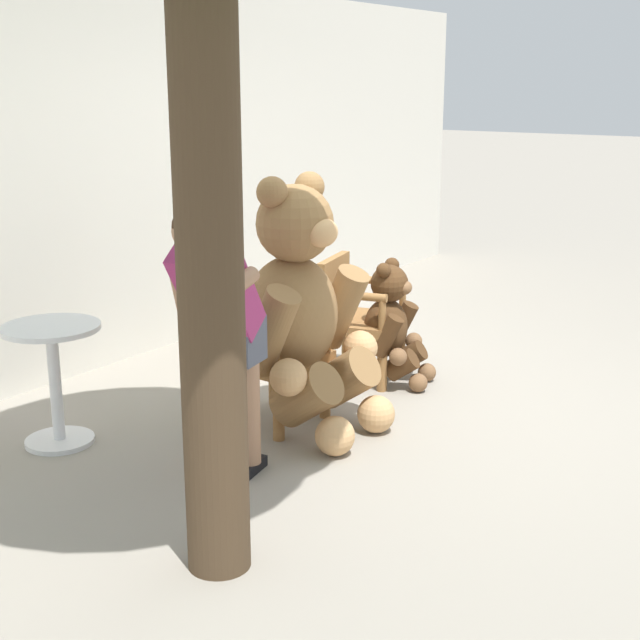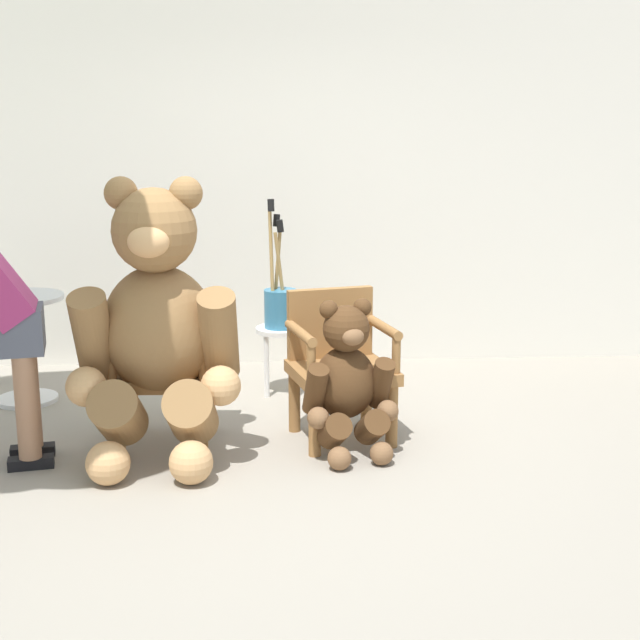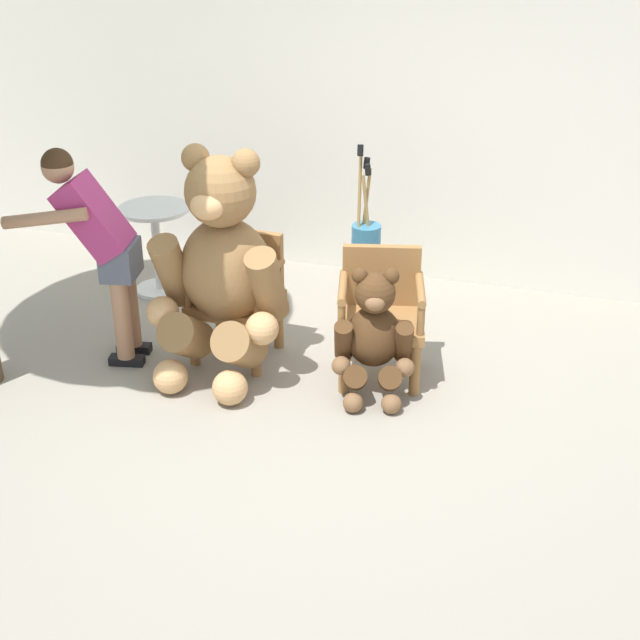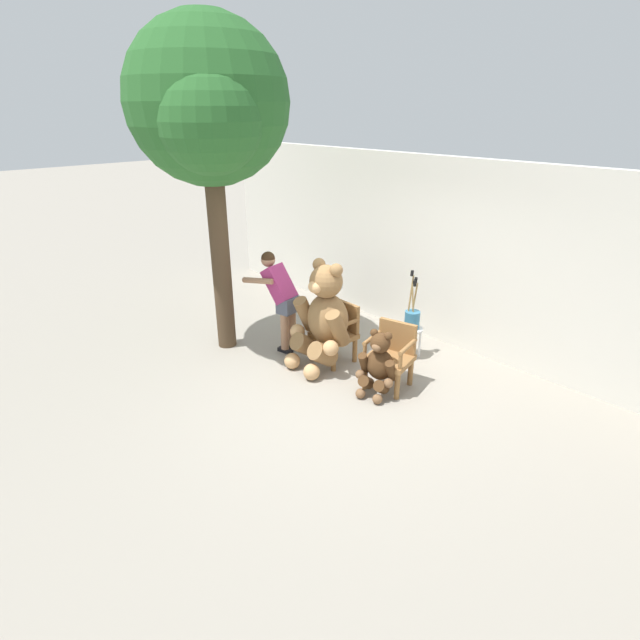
% 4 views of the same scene
% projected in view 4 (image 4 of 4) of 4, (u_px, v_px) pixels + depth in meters
% --- Properties ---
extents(ground_plane, '(60.00, 60.00, 0.00)m').
position_uv_depth(ground_plane, '(329.00, 388.00, 6.63)').
color(ground_plane, gray).
extents(back_wall, '(10.00, 0.16, 2.80)m').
position_uv_depth(back_wall, '(442.00, 252.00, 7.59)').
color(back_wall, silver).
rests_on(back_wall, ground).
extents(wooden_chair_left, '(0.58, 0.54, 0.86)m').
position_uv_depth(wooden_chair_left, '(337.00, 331.00, 7.21)').
color(wooden_chair_left, olive).
rests_on(wooden_chair_left, ground).
extents(wooden_chair_right, '(0.67, 0.64, 0.86)m').
position_uv_depth(wooden_chair_right, '(391.00, 354.00, 6.53)').
color(wooden_chair_right, olive).
rests_on(wooden_chair_right, ground).
extents(teddy_bear_large, '(0.93, 0.88, 1.55)m').
position_uv_depth(teddy_bear_large, '(323.00, 317.00, 6.93)').
color(teddy_bear_large, olive).
rests_on(teddy_bear_large, ground).
extents(teddy_bear_small, '(0.55, 0.55, 0.88)m').
position_uv_depth(teddy_bear_small, '(378.00, 364.00, 6.35)').
color(teddy_bear_small, '#4C3019').
rests_on(teddy_bear_small, ground).
extents(person_visitor, '(0.78, 0.58, 1.50)m').
position_uv_depth(person_visitor, '(280.00, 293.00, 7.37)').
color(person_visitor, black).
rests_on(person_visitor, ground).
extents(white_stool, '(0.34, 0.34, 0.46)m').
position_uv_depth(white_stool, '(411.00, 334.00, 7.34)').
color(white_stool, white).
rests_on(white_stool, ground).
extents(brush_bucket, '(0.22, 0.22, 0.87)m').
position_uv_depth(brush_bucket, '(412.00, 317.00, 7.23)').
color(brush_bucket, teal).
rests_on(brush_bucket, white_stool).
extents(round_side_table, '(0.56, 0.56, 0.72)m').
position_uv_depth(round_side_table, '(326.00, 300.00, 8.37)').
color(round_side_table, silver).
rests_on(round_side_table, ground).
extents(patio_tree, '(2.25, 2.14, 4.57)m').
position_uv_depth(patio_tree, '(209.00, 108.00, 6.38)').
color(patio_tree, '#473523').
rests_on(patio_tree, ground).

